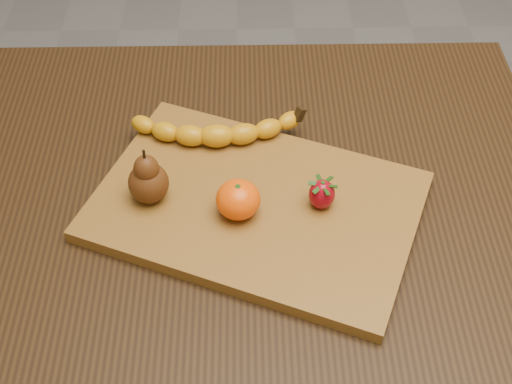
{
  "coord_description": "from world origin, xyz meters",
  "views": [
    {
      "loc": [
        0.03,
        -0.74,
        1.53
      ],
      "look_at": [
        0.04,
        -0.06,
        0.8
      ],
      "focal_mm": 50.0,
      "sensor_mm": 36.0,
      "label": 1
    }
  ],
  "objects_px": {
    "cutting_board": "(256,206)",
    "mandarin": "(238,200)",
    "table": "(228,224)",
    "pear": "(147,175)"
  },
  "relations": [
    {
      "from": "pear",
      "to": "mandarin",
      "type": "relative_size",
      "value": 1.44
    },
    {
      "from": "pear",
      "to": "mandarin",
      "type": "xyz_separation_m",
      "value": [
        0.13,
        -0.03,
        -0.02
      ]
    },
    {
      "from": "cutting_board",
      "to": "pear",
      "type": "distance_m",
      "value": 0.16
    },
    {
      "from": "table",
      "to": "pear",
      "type": "bearing_deg",
      "value": -156.48
    },
    {
      "from": "cutting_board",
      "to": "mandarin",
      "type": "relative_size",
      "value": 7.19
    },
    {
      "from": "mandarin",
      "to": "pear",
      "type": "bearing_deg",
      "value": 165.75
    },
    {
      "from": "cutting_board",
      "to": "mandarin",
      "type": "distance_m",
      "value": 0.05
    },
    {
      "from": "mandarin",
      "to": "cutting_board",
      "type": "bearing_deg",
      "value": 38.52
    },
    {
      "from": "pear",
      "to": "cutting_board",
      "type": "bearing_deg",
      "value": -4.56
    },
    {
      "from": "table",
      "to": "cutting_board",
      "type": "height_order",
      "value": "cutting_board"
    }
  ]
}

